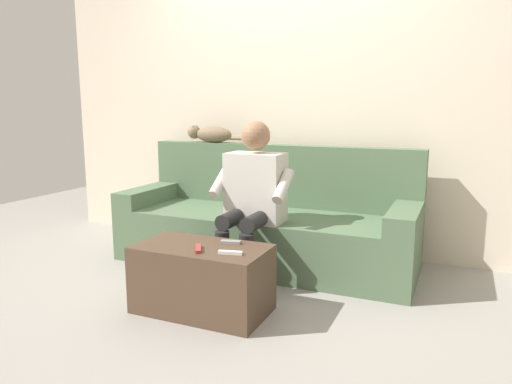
# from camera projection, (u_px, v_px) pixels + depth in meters

# --- Properties ---
(ground_plane) EXTENTS (8.00, 8.00, 0.00)m
(ground_plane) POSITION_uv_depth(u_px,v_px,m) (226.00, 293.00, 3.20)
(ground_plane) COLOR gray
(back_wall) EXTENTS (4.62, 0.06, 2.51)m
(back_wall) POSITION_uv_depth(u_px,v_px,m) (290.00, 105.00, 4.10)
(back_wall) COLOR beige
(back_wall) RESTS_ON ground
(couch) EXTENTS (2.33, 0.81, 0.93)m
(couch) POSITION_uv_depth(u_px,v_px,m) (267.00, 226.00, 3.80)
(couch) COLOR #516B4C
(couch) RESTS_ON ground
(coffee_table) EXTENTS (0.80, 0.44, 0.41)m
(coffee_table) POSITION_uv_depth(u_px,v_px,m) (202.00, 279.00, 2.89)
(coffee_table) COLOR #4C3828
(coffee_table) RESTS_ON ground
(person_solo_seated) EXTENTS (0.56, 0.53, 1.14)m
(person_solo_seated) POSITION_uv_depth(u_px,v_px,m) (252.00, 192.00, 3.36)
(person_solo_seated) COLOR beige
(person_solo_seated) RESTS_ON ground
(cat_on_backrest) EXTENTS (0.58, 0.14, 0.15)m
(cat_on_backrest) POSITION_uv_depth(u_px,v_px,m) (210.00, 134.00, 4.19)
(cat_on_backrest) COLOR #756047
(cat_on_backrest) RESTS_ON couch
(remote_red) EXTENTS (0.10, 0.14, 0.02)m
(remote_red) POSITION_uv_depth(u_px,v_px,m) (198.00, 249.00, 2.77)
(remote_red) COLOR #B73333
(remote_red) RESTS_ON coffee_table
(remote_white) EXTENTS (0.14, 0.06, 0.02)m
(remote_white) POSITION_uv_depth(u_px,v_px,m) (230.00, 253.00, 2.69)
(remote_white) COLOR white
(remote_white) RESTS_ON coffee_table
(remote_gray) EXTENTS (0.13, 0.07, 0.02)m
(remote_gray) POSITION_uv_depth(u_px,v_px,m) (231.00, 242.00, 2.90)
(remote_gray) COLOR gray
(remote_gray) RESTS_ON coffee_table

